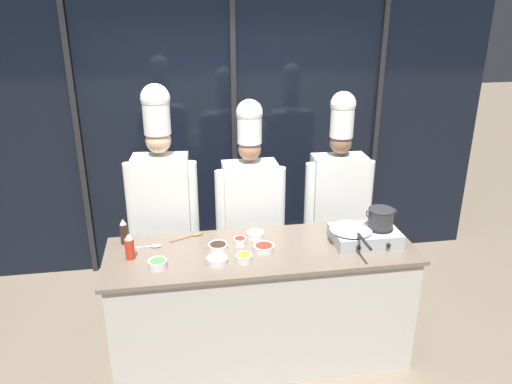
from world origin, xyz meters
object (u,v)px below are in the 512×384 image
(squeeze_bottle_chili, at_px, (130,247))
(prep_bowl_chili_flakes, at_px, (264,247))
(prep_bowl_carrots, at_px, (244,257))
(serving_spoon_solid, at_px, (152,246))
(chef_line, at_px, (338,190))
(stock_pot, at_px, (381,218))
(prep_bowl_onion, at_px, (217,260))
(serving_spoon_slotted, at_px, (194,235))
(prep_bowl_scallions, at_px, (158,263))
(frying_pan, at_px, (351,227))
(squeeze_bottle_soy, at_px, (124,232))
(chef_sous, at_px, (250,198))
(prep_bowl_soy_glaze, at_px, (218,246))
(prep_bowl_bell_pepper, at_px, (240,241))
(chef_head, at_px, (162,192))
(portable_stove, at_px, (365,235))
(prep_bowl_chicken, at_px, (255,234))

(squeeze_bottle_chili, height_order, prep_bowl_chili_flakes, squeeze_bottle_chili)
(prep_bowl_carrots, height_order, serving_spoon_solid, prep_bowl_carrots)
(prep_bowl_chili_flakes, bearing_deg, chef_line, 42.15)
(stock_pot, height_order, squeeze_bottle_chili, stock_pot)
(prep_bowl_onion, distance_m, serving_spoon_slotted, 0.48)
(prep_bowl_scallions, xyz_separation_m, serving_spoon_slotted, (0.26, 0.45, -0.03))
(frying_pan, distance_m, squeeze_bottle_soy, 1.68)
(serving_spoon_slotted, distance_m, chef_sous, 0.60)
(prep_bowl_carrots, distance_m, prep_bowl_soy_glaze, 0.27)
(prep_bowl_bell_pepper, xyz_separation_m, chef_head, (-0.56, 0.54, 0.21))
(stock_pot, distance_m, prep_bowl_carrots, 1.06)
(portable_stove, distance_m, chef_line, 0.70)
(frying_pan, relative_size, squeeze_bottle_soy, 2.74)
(prep_bowl_chicken, bearing_deg, frying_pan, -17.57)
(serving_spoon_slotted, relative_size, chef_sous, 0.14)
(squeeze_bottle_soy, distance_m, chef_sous, 1.06)
(portable_stove, relative_size, prep_bowl_chicken, 3.66)
(prep_bowl_scallions, height_order, chef_head, chef_head)
(prep_bowl_chili_flakes, bearing_deg, chef_head, 137.71)
(prep_bowl_onion, distance_m, serving_spoon_solid, 0.55)
(prep_bowl_bell_pepper, height_order, prep_bowl_chicken, prep_bowl_bell_pepper)
(squeeze_bottle_soy, distance_m, prep_bowl_scallions, 0.48)
(squeeze_bottle_chili, bearing_deg, prep_bowl_chili_flakes, -2.34)
(squeeze_bottle_soy, distance_m, chef_head, 0.49)
(squeeze_bottle_soy, bearing_deg, chef_head, 52.36)
(frying_pan, height_order, prep_bowl_bell_pepper, frying_pan)
(prep_bowl_soy_glaze, xyz_separation_m, serving_spoon_slotted, (-0.17, 0.23, -0.01))
(prep_bowl_chicken, height_order, chef_sous, chef_sous)
(prep_bowl_onion, bearing_deg, prep_bowl_bell_pepper, 52.38)
(squeeze_bottle_chili, bearing_deg, prep_bowl_carrots, -12.45)
(prep_bowl_carrots, relative_size, chef_sous, 0.06)
(prep_bowl_chicken, distance_m, prep_bowl_onion, 0.48)
(chef_line, bearing_deg, chef_head, 3.50)
(prep_bowl_chicken, bearing_deg, squeeze_bottle_chili, -168.66)
(prep_bowl_carrots, relative_size, prep_bowl_soy_glaze, 0.80)
(chef_head, relative_size, chef_sous, 1.07)
(portable_stove, height_order, chef_line, chef_line)
(squeeze_bottle_soy, distance_m, prep_bowl_carrots, 0.93)
(portable_stove, relative_size, chef_head, 0.24)
(prep_bowl_carrots, distance_m, prep_bowl_chicken, 0.38)
(squeeze_bottle_chili, distance_m, chef_sous, 1.12)
(stock_pot, bearing_deg, serving_spoon_solid, 174.10)
(prep_bowl_soy_glaze, distance_m, prep_bowl_scallions, 0.48)
(squeeze_bottle_soy, bearing_deg, prep_bowl_chicken, -3.48)
(squeeze_bottle_soy, relative_size, chef_head, 0.10)
(prep_bowl_carrots, distance_m, chef_head, 0.98)
(prep_bowl_bell_pepper, bearing_deg, prep_bowl_carrots, -91.56)
(prep_bowl_carrots, bearing_deg, frying_pan, 9.70)
(prep_bowl_scallions, bearing_deg, prep_bowl_chili_flakes, 9.41)
(squeeze_bottle_soy, bearing_deg, chef_line, 13.36)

